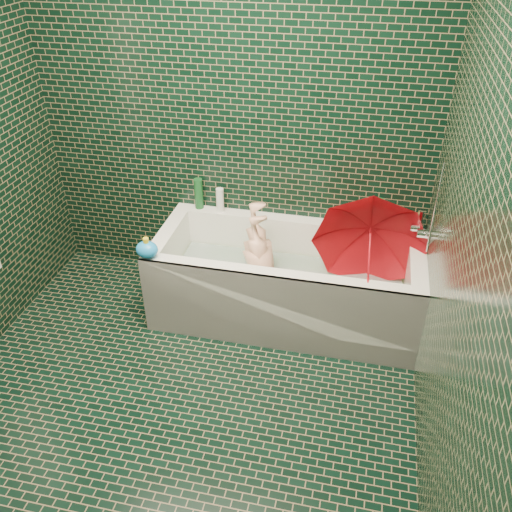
% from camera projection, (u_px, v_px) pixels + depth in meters
% --- Properties ---
extents(floor, '(2.80, 2.80, 0.00)m').
position_uv_depth(floor, '(171.00, 418.00, 2.95)').
color(floor, black).
rests_on(floor, ground).
extents(wall_back, '(2.80, 0.00, 2.80)m').
position_uv_depth(wall_back, '(231.00, 110.00, 3.40)').
color(wall_back, black).
rests_on(wall_back, floor).
extents(wall_right, '(0.00, 2.80, 2.80)m').
position_uv_depth(wall_right, '(471.00, 255.00, 2.02)').
color(wall_right, black).
rests_on(wall_right, floor).
extents(bathtub, '(1.70, 0.75, 0.55)m').
position_uv_depth(bathtub, '(286.00, 289.00, 3.57)').
color(bathtub, white).
rests_on(bathtub, floor).
extents(bath_mat, '(1.35, 0.47, 0.01)m').
position_uv_depth(bath_mat, '(286.00, 294.00, 3.62)').
color(bath_mat, green).
rests_on(bath_mat, bathtub).
extents(water, '(1.48, 0.53, 0.00)m').
position_uv_depth(water, '(287.00, 276.00, 3.54)').
color(water, silver).
rests_on(water, bathtub).
extents(faucet, '(0.18, 0.19, 0.55)m').
position_uv_depth(faucet, '(428.00, 229.00, 3.12)').
color(faucet, silver).
rests_on(faucet, wall_right).
extents(child, '(1.01, 0.50, 0.33)m').
position_uv_depth(child, '(264.00, 274.00, 3.54)').
color(child, '#EFB295').
rests_on(child, bathtub).
extents(umbrella, '(0.88, 0.77, 0.91)m').
position_uv_depth(umbrella, '(369.00, 255.00, 3.25)').
color(umbrella, red).
rests_on(umbrella, bathtub).
extents(soap_bottle_a, '(0.11, 0.11, 0.23)m').
position_uv_depth(soap_bottle_a, '(413.00, 234.00, 3.50)').
color(soap_bottle_a, white).
rests_on(soap_bottle_a, bathtub).
extents(soap_bottle_b, '(0.11, 0.11, 0.20)m').
position_uv_depth(soap_bottle_b, '(406.00, 231.00, 3.53)').
color(soap_bottle_b, '#401B67').
rests_on(soap_bottle_b, bathtub).
extents(soap_bottle_c, '(0.15, 0.15, 0.15)m').
position_uv_depth(soap_bottle_c, '(401.00, 230.00, 3.54)').
color(soap_bottle_c, '#154B21').
rests_on(soap_bottle_c, bathtub).
extents(bottle_right_tall, '(0.07, 0.07, 0.23)m').
position_uv_depth(bottle_right_tall, '(378.00, 215.00, 3.47)').
color(bottle_right_tall, '#154B21').
rests_on(bottle_right_tall, bathtub).
extents(bottle_right_pump, '(0.06, 0.06, 0.18)m').
position_uv_depth(bottle_right_pump, '(420.00, 223.00, 3.44)').
color(bottle_right_pump, silver).
rests_on(bottle_right_pump, bathtub).
extents(bottle_left_tall, '(0.06, 0.06, 0.22)m').
position_uv_depth(bottle_left_tall, '(199.00, 194.00, 3.74)').
color(bottle_left_tall, '#154B21').
rests_on(bottle_left_tall, bathtub).
extents(bottle_left_short, '(0.07, 0.07, 0.17)m').
position_uv_depth(bottle_left_short, '(220.00, 200.00, 3.71)').
color(bottle_left_short, white).
rests_on(bottle_left_short, bathtub).
extents(rubber_duck, '(0.13, 0.10, 0.10)m').
position_uv_depth(rubber_duck, '(388.00, 221.00, 3.54)').
color(rubber_duck, yellow).
rests_on(rubber_duck, bathtub).
extents(bath_toy, '(0.14, 0.12, 0.13)m').
position_uv_depth(bath_toy, '(147.00, 249.00, 3.24)').
color(bath_toy, '#1882DE').
rests_on(bath_toy, bathtub).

